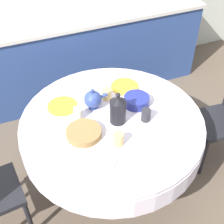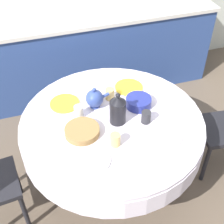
{
  "view_description": "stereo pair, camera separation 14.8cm",
  "coord_description": "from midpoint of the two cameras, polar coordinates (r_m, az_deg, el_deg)",
  "views": [
    {
      "loc": [
        -0.67,
        -1.62,
        2.39
      ],
      "look_at": [
        0.0,
        0.0,
        0.82
      ],
      "focal_mm": 50.0,
      "sensor_mm": 36.0,
      "label": 1
    },
    {
      "loc": [
        -0.53,
        -1.67,
        2.39
      ],
      "look_at": [
        0.0,
        0.0,
        0.82
      ],
      "focal_mm": 50.0,
      "sensor_mm": 36.0,
      "label": 2
    }
  ],
  "objects": [
    {
      "name": "bread_basket",
      "position": [
        2.28,
        -7.04,
        -3.86
      ],
      "size": [
        0.26,
        0.26,
        0.05
      ],
      "primitive_type": "cylinder",
      "color": "olive",
      "rests_on": "dining_table"
    },
    {
      "name": "teapot",
      "position": [
        2.47,
        -5.21,
        2.27
      ],
      "size": [
        0.2,
        0.14,
        0.19
      ],
      "color": "#33478E",
      "rests_on": "dining_table"
    },
    {
      "name": "kitchen_counter",
      "position": [
        3.68,
        -9.99,
        9.87
      ],
      "size": [
        3.24,
        0.64,
        0.96
      ],
      "color": "#2D4784",
      "rests_on": "ground_plane"
    },
    {
      "name": "cup_far_left",
      "position": [
        2.4,
        -7.94,
        -0.32
      ],
      "size": [
        0.07,
        0.07,
        0.1
      ],
      "primitive_type": "cylinder",
      "color": "white",
      "rests_on": "dining_table"
    },
    {
      "name": "fruit_bowl",
      "position": [
        2.52,
        2.83,
        2.05
      ],
      "size": [
        0.21,
        0.21,
        0.08
      ],
      "primitive_type": "cylinder",
      "color": "navy",
      "rests_on": "dining_table"
    },
    {
      "name": "cup_near_right",
      "position": [
        2.37,
        4.45,
        -0.62
      ],
      "size": [
        0.07,
        0.07,
        0.1
      ],
      "primitive_type": "cylinder",
      "color": "#28282D",
      "rests_on": "dining_table"
    },
    {
      "name": "cup_far_right",
      "position": [
        2.56,
        -2.55,
        3.25
      ],
      "size": [
        0.07,
        0.07,
        0.1
      ],
      "primitive_type": "cylinder",
      "color": "#DBB766",
      "rests_on": "dining_table"
    },
    {
      "name": "plate_near_left",
      "position": [
        2.12,
        -4.64,
        -9.13
      ],
      "size": [
        0.24,
        0.24,
        0.01
      ],
      "primitive_type": "cylinder",
      "color": "white",
      "rests_on": "dining_table"
    },
    {
      "name": "plate_far_right",
      "position": [
        2.72,
        0.77,
        4.66
      ],
      "size": [
        0.24,
        0.24,
        0.01
      ],
      "primitive_type": "cylinder",
      "color": "yellow",
      "rests_on": "dining_table"
    },
    {
      "name": "dining_table",
      "position": [
        2.49,
        -1.71,
        -3.5
      ],
      "size": [
        1.43,
        1.43,
        0.74
      ],
      "color": "tan",
      "rests_on": "ground_plane"
    },
    {
      "name": "cup_near_left",
      "position": [
        2.19,
        -0.79,
        -5.11
      ],
      "size": [
        0.07,
        0.07,
        0.1
      ],
      "primitive_type": "cylinder",
      "color": "#DBB766",
      "rests_on": "dining_table"
    },
    {
      "name": "coffee_carafe",
      "position": [
        2.31,
        -0.75,
        0.39
      ],
      "size": [
        0.12,
        0.12,
        0.27
      ],
      "color": "black",
      "rests_on": "dining_table"
    },
    {
      "name": "plate_near_right",
      "position": [
        2.32,
        8.22,
        -3.79
      ],
      "size": [
        0.24,
        0.24,
        0.01
      ],
      "primitive_type": "cylinder",
      "color": "white",
      "rests_on": "dining_table"
    },
    {
      "name": "plate_far_left",
      "position": [
        2.56,
        -10.72,
        1.04
      ],
      "size": [
        0.24,
        0.24,
        0.01
      ],
      "primitive_type": "cylinder",
      "color": "yellow",
      "rests_on": "dining_table"
    },
    {
      "name": "ground_plane",
      "position": [
        2.96,
        -1.47,
        -12.0
      ],
      "size": [
        12.0,
        12.0,
        0.0
      ],
      "primitive_type": "plane",
      "color": "brown"
    }
  ]
}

